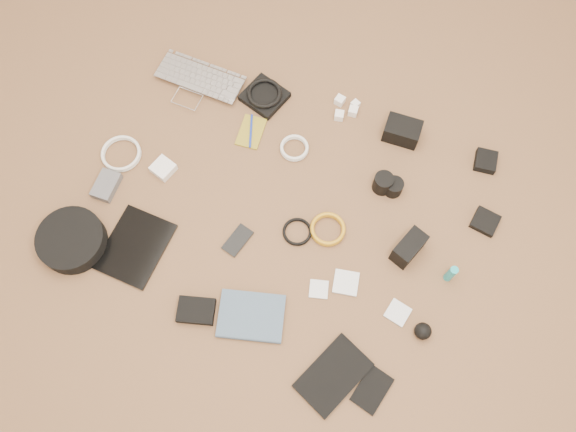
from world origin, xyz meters
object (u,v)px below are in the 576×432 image
at_px(tablet, 135,247).
at_px(phone, 238,240).
at_px(laptop, 195,88).
at_px(paperback, 248,341).
at_px(headphone_case, 72,240).
at_px(dslr_camera, 402,131).

bearing_deg(tablet, phone, 27.21).
relative_size(laptop, phone, 3.03).
bearing_deg(paperback, tablet, 56.99).
xyz_separation_m(laptop, tablet, (0.09, -0.66, -0.01)).
bearing_deg(paperback, laptop, 19.45).
bearing_deg(phone, tablet, -140.56).
relative_size(tablet, paperback, 1.19).
relative_size(phone, headphone_case, 0.49).
bearing_deg(laptop, headphone_case, -97.87).
bearing_deg(tablet, headphone_case, -160.37).
distance_m(laptop, phone, 0.64).
xyz_separation_m(phone, paperback, (0.17, -0.30, 0.01)).
relative_size(tablet, headphone_case, 1.11).
height_order(dslr_camera, phone, dslr_camera).
relative_size(laptop, headphone_case, 1.48).
distance_m(laptop, dslr_camera, 0.80).
distance_m(dslr_camera, paperback, 0.93).
xyz_separation_m(tablet, paperback, (0.49, -0.15, 0.00)).
height_order(headphone_case, paperback, headphone_case).
relative_size(dslr_camera, paperback, 0.61).
distance_m(phone, paperback, 0.35).
height_order(laptop, tablet, laptop).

